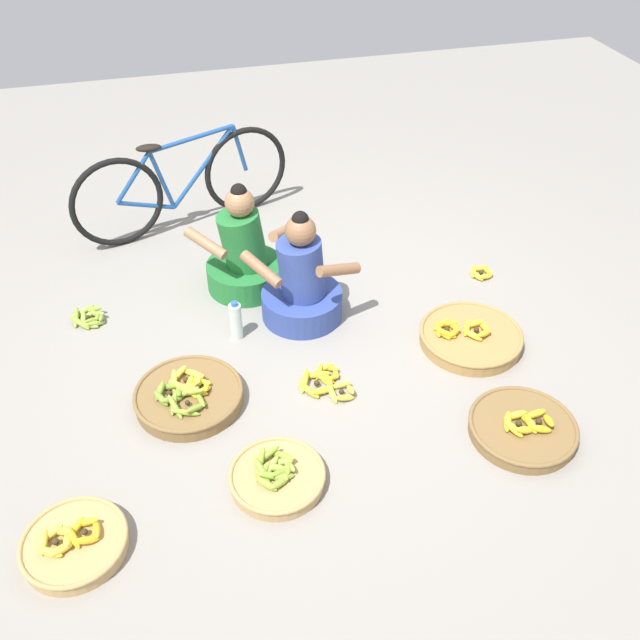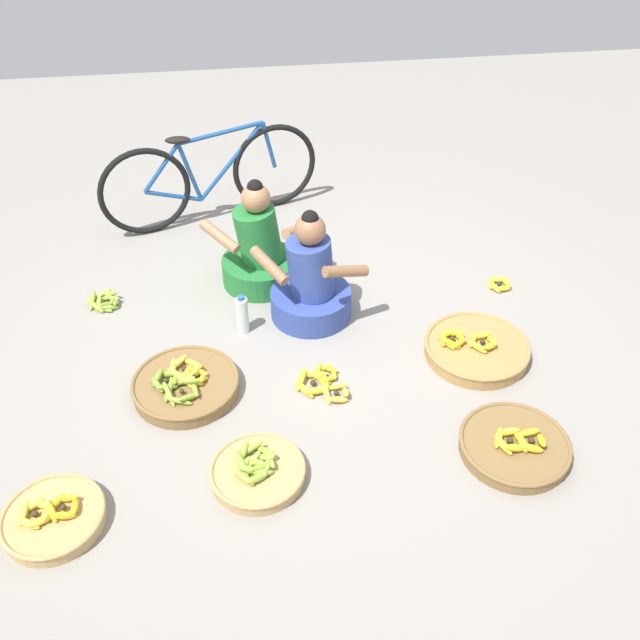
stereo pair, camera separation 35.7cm
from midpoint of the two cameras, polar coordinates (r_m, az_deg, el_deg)
The scene contains 13 objects.
ground_plane at distance 4.31m, azimuth -3.05°, elevation -2.08°, with size 10.00×10.00×0.00m, color gray.
vendor_woman_front at distance 4.39m, azimuth -3.86°, elevation 2.80°, with size 0.72×0.52×0.77m.
vendor_woman_behind at distance 4.69m, azimuth -8.43°, elevation 5.16°, with size 0.76×0.52×0.77m.
bicycle_leaning at distance 5.40m, azimuth -13.03°, elevation 10.76°, with size 1.65×0.50×0.73m.
banana_basket_front_right at distance 3.56m, azimuth -6.50°, elevation -12.72°, with size 0.49×0.49×0.15m.
banana_basket_front_center at distance 3.56m, azimuth -22.36°, elevation -16.71°, with size 0.49×0.49×0.15m.
banana_basket_mid_right at distance 4.34m, azimuth 9.92°, elevation -1.45°, with size 0.63×0.63×0.15m.
banana_basket_back_center at distance 4.01m, azimuth -13.26°, elevation -6.16°, with size 0.61×0.61×0.16m.
banana_basket_near_vendor at distance 3.85m, azimuth 13.73°, elevation -8.69°, with size 0.58×0.58×0.15m.
loose_bananas_back_right at distance 4.75m, azimuth -20.42°, elevation 0.12°, with size 0.24×0.23×0.10m.
loose_bananas_near_bicycle at distance 4.96m, azimuth 11.04°, elevation 3.78°, with size 0.17×0.17×0.07m.
loose_bananas_back_left at distance 4.01m, azimuth -2.10°, elevation -5.24°, with size 0.32×0.33×0.09m.
water_bottle at distance 4.33m, azimuth -9.26°, elevation -0.16°, with size 0.08×0.08×0.27m.
Camera 1 is at (-0.78, -3.16, 2.83)m, focal length 39.07 mm.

